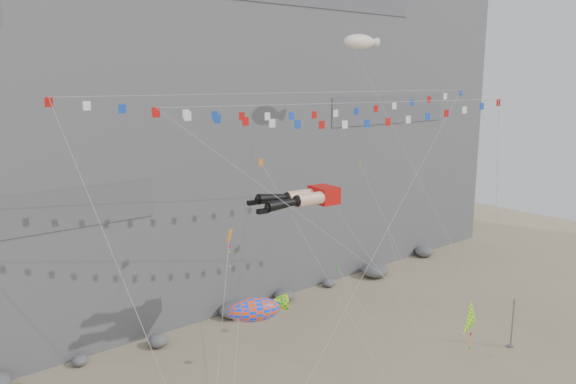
% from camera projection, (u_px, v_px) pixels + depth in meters
% --- Properties ---
extents(cliff, '(80.00, 28.00, 50.00)m').
position_uv_depth(cliff, '(147.00, 43.00, 57.75)').
color(cliff, slate).
rests_on(cliff, ground).
extents(talus_boulders, '(60.00, 3.00, 1.20)m').
position_uv_depth(talus_boulders, '(233.00, 311.00, 51.24)').
color(talus_boulders, '#5B5B60').
rests_on(talus_boulders, ground).
extents(anchor_pole_right, '(0.12, 0.12, 4.15)m').
position_uv_depth(anchor_pole_right, '(512.00, 323.00, 45.20)').
color(anchor_pole_right, slate).
rests_on(anchor_pole_right, ground).
extents(legs_kite, '(7.24, 16.17, 19.67)m').
position_uv_depth(legs_kite, '(303.00, 198.00, 39.84)').
color(legs_kite, '#BB0F0B').
rests_on(legs_kite, ground).
extents(flag_banner_upper, '(35.39, 13.97, 28.21)m').
position_uv_depth(flag_banner_upper, '(303.00, 93.00, 41.48)').
color(flag_banner_upper, '#BB0F0B').
rests_on(flag_banner_upper, ground).
extents(flag_banner_lower, '(27.89, 9.22, 22.75)m').
position_uv_depth(flag_banner_lower, '(357.00, 103.00, 39.14)').
color(flag_banner_lower, '#BB0F0B').
rests_on(flag_banner_lower, ground).
extents(harlequin_kite, '(7.47, 8.20, 15.66)m').
position_uv_depth(harlequin_kite, '(229.00, 237.00, 33.48)').
color(harlequin_kite, red).
rests_on(harlequin_kite, ground).
extents(fish_windsock, '(6.88, 5.21, 10.98)m').
position_uv_depth(fish_windsock, '(254.00, 310.00, 30.26)').
color(fish_windsock, '#FF450D').
rests_on(fish_windsock, ground).
extents(delta_kite, '(2.70, 3.91, 7.92)m').
position_uv_depth(delta_kite, '(472.00, 320.00, 36.14)').
color(delta_kite, yellow).
rests_on(delta_kite, ground).
extents(blimp_windsock, '(6.10, 14.17, 28.07)m').
position_uv_depth(blimp_windsock, '(359.00, 42.00, 48.04)').
color(blimp_windsock, '#F9E7CD').
rests_on(blimp_windsock, ground).
extents(small_kite_a, '(1.59, 15.42, 21.41)m').
position_uv_depth(small_kite_a, '(263.00, 167.00, 40.25)').
color(small_kite_a, orange).
rests_on(small_kite_a, ground).
extents(small_kite_b, '(5.21, 9.52, 14.33)m').
position_uv_depth(small_kite_b, '(388.00, 230.00, 43.11)').
color(small_kite_b, purple).
rests_on(small_kite_b, ground).
extents(small_kite_c, '(1.79, 11.79, 14.12)m').
position_uv_depth(small_kite_c, '(339.00, 269.00, 38.57)').
color(small_kite_c, green).
rests_on(small_kite_c, ground).
extents(small_kite_d, '(6.29, 16.42, 22.04)m').
position_uv_depth(small_kite_d, '(362.00, 168.00, 47.08)').
color(small_kite_d, orange).
rests_on(small_kite_d, ground).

